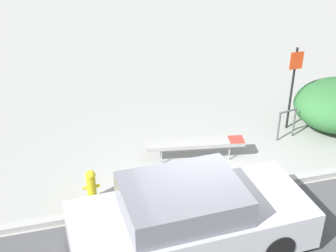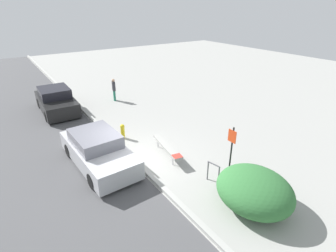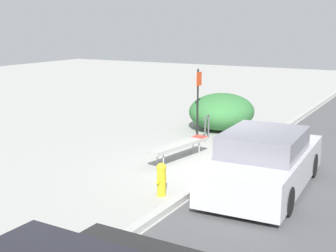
# 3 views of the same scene
# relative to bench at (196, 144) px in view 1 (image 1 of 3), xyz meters

# --- Properties ---
(ground_plane) EXTENTS (60.00, 60.00, 0.00)m
(ground_plane) POSITION_rel_bench_xyz_m (-0.38, -1.47, -0.45)
(ground_plane) COLOR #9E9E99
(curb) EXTENTS (60.00, 0.20, 0.13)m
(curb) POSITION_rel_bench_xyz_m (-0.38, -1.47, -0.39)
(curb) COLOR #A8A8A3
(curb) RESTS_ON ground_plane
(bench) EXTENTS (2.39, 0.77, 0.51)m
(bench) POSITION_rel_bench_xyz_m (0.00, 0.00, 0.00)
(bench) COLOR #99999E
(bench) RESTS_ON ground_plane
(bike_rack) EXTENTS (0.55, 0.16, 0.83)m
(bike_rack) POSITION_rel_bench_xyz_m (2.59, 0.35, 0.05)
(bike_rack) COLOR #515156
(bike_rack) RESTS_ON ground_plane
(sign_post) EXTENTS (0.36, 0.08, 2.30)m
(sign_post) POSITION_rel_bench_xyz_m (2.90, 0.83, 0.93)
(sign_post) COLOR black
(sign_post) RESTS_ON ground_plane
(fire_hydrant) EXTENTS (0.36, 0.22, 0.77)m
(fire_hydrant) POSITION_rel_bench_xyz_m (-2.63, -0.94, -0.04)
(fire_hydrant) COLOR gold
(fire_hydrant) RESTS_ON ground_plane
(parked_car_near) EXTENTS (4.48, 2.01, 1.40)m
(parked_car_near) POSITION_rel_bench_xyz_m (-1.06, -2.78, 0.19)
(parked_car_near) COLOR black
(parked_car_near) RESTS_ON ground_plane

